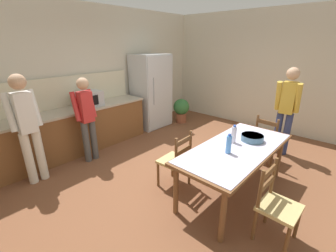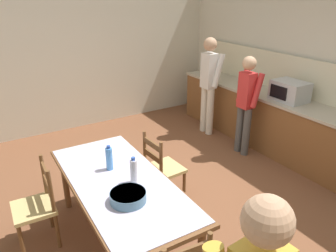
# 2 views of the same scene
# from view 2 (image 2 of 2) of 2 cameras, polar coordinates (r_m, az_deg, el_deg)

# --- Properties ---
(ground_plane) EXTENTS (8.32, 8.32, 0.00)m
(ground_plane) POSITION_cam_2_polar(r_m,az_deg,el_deg) (4.10, 2.27, -14.45)
(ground_plane) COLOR brown
(wall_left) EXTENTS (0.12, 5.20, 2.90)m
(wall_left) POSITION_cam_2_polar(r_m,az_deg,el_deg) (6.30, -14.70, 12.80)
(wall_left) COLOR beige
(wall_left) RESTS_ON ground
(kitchen_counter) EXTENTS (3.50, 0.66, 0.90)m
(kitchen_counter) POSITION_cam_2_polar(r_m,az_deg,el_deg) (5.80, 15.69, 1.57)
(kitchen_counter) COLOR brown
(kitchen_counter) RESTS_ON ground
(counter_splashback) EXTENTS (3.46, 0.03, 0.60)m
(counter_splashback) POSITION_cam_2_polar(r_m,az_deg,el_deg) (5.81, 18.61, 9.01)
(counter_splashback) COLOR beige
(counter_splashback) RESTS_ON kitchen_counter
(microwave) EXTENTS (0.50, 0.39, 0.30)m
(microwave) POSITION_cam_2_polar(r_m,az_deg,el_deg) (5.28, 20.43, 5.72)
(microwave) COLOR #B2B7BC
(microwave) RESTS_ON kitchen_counter
(dining_table) EXTENTS (2.02, 0.91, 0.76)m
(dining_table) POSITION_cam_2_polar(r_m,az_deg,el_deg) (3.31, -8.34, -10.49)
(dining_table) COLOR brown
(dining_table) RESTS_ON ground
(bottle_near_centre) EXTENTS (0.07, 0.07, 0.27)m
(bottle_near_centre) POSITION_cam_2_polar(r_m,az_deg,el_deg) (3.40, -10.20, -5.57)
(bottle_near_centre) COLOR #4C8ED6
(bottle_near_centre) RESTS_ON dining_table
(bottle_off_centre) EXTENTS (0.07, 0.07, 0.27)m
(bottle_off_centre) POSITION_cam_2_polar(r_m,az_deg,el_deg) (3.15, -5.99, -7.77)
(bottle_off_centre) COLOR silver
(bottle_off_centre) RESTS_ON dining_table
(serving_bowl) EXTENTS (0.32, 0.32, 0.09)m
(serving_bowl) POSITION_cam_2_polar(r_m,az_deg,el_deg) (2.94, -6.96, -12.04)
(serving_bowl) COLOR slate
(serving_bowl) RESTS_ON dining_table
(chair_side_near_left) EXTENTS (0.43, 0.42, 0.91)m
(chair_side_near_left) POSITION_cam_2_polar(r_m,az_deg,el_deg) (3.67, -21.83, -12.83)
(chair_side_near_left) COLOR brown
(chair_side_near_left) RESTS_ON ground
(chair_side_far_left) EXTENTS (0.44, 0.42, 0.91)m
(chair_side_far_left) POSITION_cam_2_polar(r_m,az_deg,el_deg) (4.04, -1.04, -7.43)
(chair_side_far_left) COLOR brown
(chair_side_far_left) RESTS_ON ground
(person_at_sink) EXTENTS (0.43, 0.30, 1.72)m
(person_at_sink) POSITION_cam_2_polar(r_m,az_deg,el_deg) (5.84, 7.13, 7.74)
(person_at_sink) COLOR silver
(person_at_sink) RESTS_ON ground
(person_at_counter) EXTENTS (0.39, 0.27, 1.57)m
(person_at_counter) POSITION_cam_2_polar(r_m,az_deg,el_deg) (5.17, 13.45, 4.27)
(person_at_counter) COLOR #4C4C4C
(person_at_counter) RESTS_ON ground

